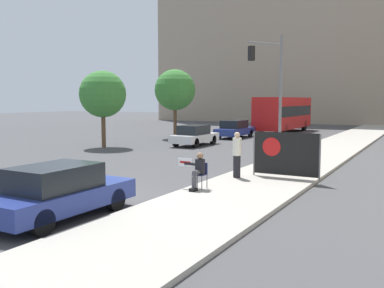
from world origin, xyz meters
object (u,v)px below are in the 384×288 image
(car_on_road_midblock, at_px, (235,129))
(city_bus_on_road, at_px, (284,112))
(street_tree_midblock, at_px, (175,90))
(parked_car_curbside, at_px, (58,192))
(street_tree_near_curb, at_px, (103,94))
(car_on_road_nearest, at_px, (195,135))
(traffic_light_pole, at_px, (270,77))
(jogger_on_sidewalk, at_px, (237,154))
(protest_banner, at_px, (285,154))
(seated_protester, at_px, (198,169))

(car_on_road_midblock, height_order, city_bus_on_road, city_bus_on_road)
(street_tree_midblock, bearing_deg, city_bus_on_road, 59.77)
(city_bus_on_road, bearing_deg, car_on_road_midblock, -102.70)
(parked_car_curbside, xyz_separation_m, street_tree_midblock, (-9.92, 21.98, 3.21))
(car_on_road_midblock, relative_size, street_tree_near_curb, 0.90)
(car_on_road_nearest, bearing_deg, car_on_road_midblock, 90.09)
(car_on_road_nearest, height_order, street_tree_near_curb, street_tree_near_curb)
(parked_car_curbside, bearing_deg, city_bus_on_road, 97.00)
(traffic_light_pole, height_order, parked_car_curbside, traffic_light_pole)
(traffic_light_pole, bearing_deg, city_bus_on_road, 104.69)
(jogger_on_sidewalk, distance_m, traffic_light_pole, 8.42)
(car_on_road_nearest, relative_size, street_tree_midblock, 0.74)
(traffic_light_pole, relative_size, city_bus_on_road, 0.61)
(protest_banner, height_order, street_tree_near_curb, street_tree_near_curb)
(street_tree_midblock, bearing_deg, jogger_on_sidewalk, -51.18)
(protest_banner, distance_m, street_tree_near_curb, 15.41)
(city_bus_on_road, bearing_deg, street_tree_midblock, -120.23)
(protest_banner, bearing_deg, car_on_road_midblock, 119.51)
(car_on_road_nearest, height_order, street_tree_midblock, street_tree_midblock)
(seated_protester, xyz_separation_m, jogger_on_sidewalk, (0.27, 2.64, 0.24))
(car_on_road_midblock, distance_m, street_tree_midblock, 5.87)
(protest_banner, distance_m, car_on_road_nearest, 13.38)
(jogger_on_sidewalk, bearing_deg, street_tree_midblock, -45.90)
(traffic_light_pole, distance_m, city_bus_on_road, 18.18)
(seated_protester, xyz_separation_m, parked_car_curbside, (-1.72, -4.54, -0.08))
(street_tree_near_curb, relative_size, street_tree_midblock, 0.90)
(parked_car_curbside, height_order, street_tree_midblock, street_tree_midblock)
(street_tree_near_curb, distance_m, street_tree_midblock, 8.21)
(city_bus_on_road, height_order, street_tree_midblock, street_tree_midblock)
(street_tree_near_curb, bearing_deg, car_on_road_midblock, 66.06)
(protest_banner, bearing_deg, parked_car_curbside, -114.31)
(jogger_on_sidewalk, bearing_deg, parked_car_curbside, 79.83)
(car_on_road_nearest, relative_size, city_bus_on_road, 0.40)
(street_tree_midblock, bearing_deg, car_on_road_midblock, 30.90)
(seated_protester, height_order, jogger_on_sidewalk, jogger_on_sidewalk)
(jogger_on_sidewalk, height_order, protest_banner, jogger_on_sidewalk)
(seated_protester, bearing_deg, car_on_road_midblock, 111.76)
(protest_banner, relative_size, street_tree_midblock, 0.47)
(traffic_light_pole, relative_size, street_tree_near_curb, 1.27)
(protest_banner, xyz_separation_m, traffic_light_pole, (-3.02, 6.75, 3.31))
(protest_banner, height_order, street_tree_midblock, street_tree_midblock)
(parked_car_curbside, bearing_deg, seated_protester, 69.25)
(protest_banner, distance_m, parked_car_curbside, 8.83)
(street_tree_near_curb, bearing_deg, street_tree_midblock, 86.31)
(protest_banner, relative_size, parked_car_curbside, 0.62)
(protest_banner, distance_m, city_bus_on_road, 25.36)
(car_on_road_nearest, xyz_separation_m, street_tree_midblock, (-4.24, 4.35, 3.22))
(jogger_on_sidewalk, distance_m, street_tree_midblock, 19.21)
(seated_protester, bearing_deg, street_tree_near_curb, 144.12)
(seated_protester, relative_size, city_bus_on_road, 0.12)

